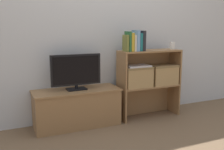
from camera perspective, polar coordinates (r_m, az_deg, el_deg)
name	(u,v)px	position (r m, az deg, el deg)	size (l,w,h in m)	color
ground_plane	(117,125)	(3.12, 1.01, -10.90)	(16.00, 16.00, 0.00)	brown
wall_back	(103,21)	(3.27, -1.88, 11.60)	(10.00, 0.05, 2.40)	silver
tv_stand	(77,108)	(3.07, -7.64, -7.07)	(0.99, 0.38, 0.43)	olive
tv	(76,71)	(2.97, -7.84, 0.87)	(0.57, 0.14, 0.40)	black
bookshelf_lower_tier	(146,96)	(3.42, 7.52, -4.46)	(0.79, 0.27, 0.41)	olive
bookshelf_upper_tier	(147,63)	(3.34, 7.68, 2.64)	(0.79, 0.27, 0.44)	olive
book_olive	(126,43)	(3.07, 3.00, 6.94)	(0.03, 0.12, 0.19)	olive
book_forest	(128,41)	(3.08, 3.49, 7.31)	(0.02, 0.15, 0.23)	#286638
book_mustard	(130,42)	(3.09, 4.01, 7.16)	(0.03, 0.15, 0.21)	gold
book_ivory	(133,43)	(3.11, 4.59, 6.94)	(0.02, 0.15, 0.19)	silver
book_skyblue	(136,41)	(3.13, 5.20, 7.45)	(0.04, 0.15, 0.24)	#709ECC
book_teal	(139,42)	(3.15, 5.88, 7.14)	(0.03, 0.14, 0.21)	#1E7075
book_charcoal	(142,41)	(3.17, 6.45, 7.42)	(0.04, 0.15, 0.24)	#232328
baby_monitor	(172,46)	(3.46, 13.01, 6.27)	(0.05, 0.03, 0.12)	white
storage_basket_left	(137,76)	(3.21, 5.39, -0.18)	(0.35, 0.24, 0.25)	tan
storage_basket_right	(162,74)	(3.40, 10.92, 0.30)	(0.35, 0.24, 0.25)	tan
laptop	(137,66)	(3.19, 5.43, 2.02)	(0.30, 0.22, 0.02)	#BCBCC1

